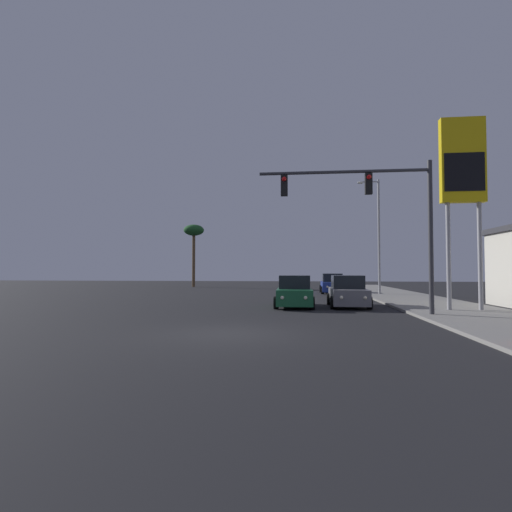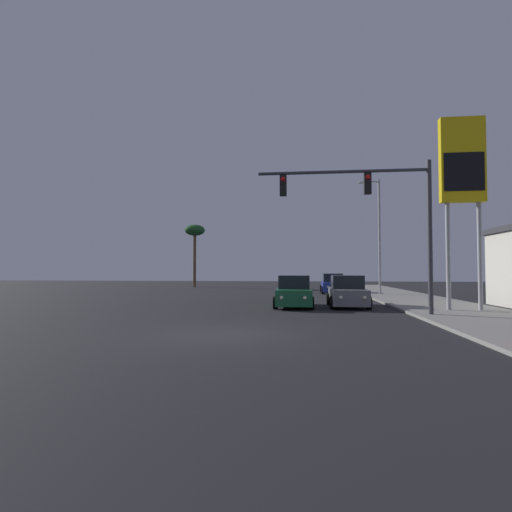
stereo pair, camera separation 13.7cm
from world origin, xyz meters
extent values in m
plane|color=black|center=(0.00, 0.00, 0.00)|extent=(120.00, 120.00, 0.00)
cube|color=gray|center=(9.50, 10.00, 0.06)|extent=(5.00, 60.00, 0.12)
cube|color=navy|center=(4.98, 22.44, 0.58)|extent=(1.85, 4.22, 0.80)
cube|color=black|center=(4.98, 22.59, 1.33)|extent=(1.62, 2.02, 0.70)
cylinder|color=black|center=(4.08, 21.14, 0.32)|extent=(0.24, 0.64, 0.64)
cylinder|color=black|center=(5.88, 21.14, 0.32)|extent=(0.24, 0.64, 0.64)
cylinder|color=black|center=(4.08, 23.74, 0.32)|extent=(0.24, 0.64, 0.64)
cylinder|color=black|center=(5.88, 23.74, 0.32)|extent=(0.24, 0.64, 0.64)
sphere|color=#F2EACC|center=(4.42, 20.32, 0.63)|extent=(0.18, 0.18, 0.18)
sphere|color=#F2EACC|center=(5.54, 20.32, 0.63)|extent=(0.18, 0.18, 0.18)
cube|color=#195933|center=(1.91, 9.25, 0.58)|extent=(1.86, 4.23, 0.80)
cube|color=black|center=(1.91, 9.40, 1.33)|extent=(1.63, 2.02, 0.70)
cylinder|color=black|center=(1.01, 7.95, 0.32)|extent=(0.24, 0.64, 0.64)
cylinder|color=black|center=(2.81, 7.95, 0.32)|extent=(0.24, 0.64, 0.64)
cylinder|color=black|center=(1.01, 10.55, 0.32)|extent=(0.24, 0.64, 0.64)
cylinder|color=black|center=(2.81, 10.55, 0.32)|extent=(0.24, 0.64, 0.64)
sphere|color=#F2EACC|center=(1.36, 7.13, 0.63)|extent=(0.18, 0.18, 0.18)
sphere|color=#F2EACC|center=(2.47, 7.13, 0.63)|extent=(0.18, 0.18, 0.18)
cube|color=slate|center=(4.76, 9.62, 0.58)|extent=(1.86, 4.22, 0.80)
cube|color=black|center=(4.76, 9.77, 1.33)|extent=(1.63, 2.02, 0.70)
cylinder|color=black|center=(3.86, 8.32, 0.32)|extent=(0.24, 0.64, 0.64)
cylinder|color=black|center=(5.66, 8.32, 0.32)|extent=(0.24, 0.64, 0.64)
cylinder|color=black|center=(3.86, 10.92, 0.32)|extent=(0.24, 0.64, 0.64)
cylinder|color=black|center=(5.66, 10.92, 0.32)|extent=(0.24, 0.64, 0.64)
sphere|color=#F2EACC|center=(4.20, 7.50, 0.63)|extent=(0.18, 0.18, 0.18)
sphere|color=#F2EACC|center=(5.32, 7.50, 0.63)|extent=(0.18, 0.18, 0.18)
cylinder|color=#38383D|center=(7.69, 5.28, 3.37)|extent=(0.20, 0.20, 6.50)
cylinder|color=#38383D|center=(4.07, 5.28, 6.22)|extent=(7.25, 0.14, 0.14)
cube|color=black|center=(5.16, 5.28, 5.67)|extent=(0.30, 0.24, 0.90)
sphere|color=red|center=(5.16, 5.14, 5.94)|extent=(0.20, 0.20, 0.20)
cube|color=black|center=(1.53, 5.28, 5.67)|extent=(0.30, 0.24, 0.90)
sphere|color=red|center=(1.53, 5.14, 5.94)|extent=(0.20, 0.20, 0.20)
cylinder|color=#99999E|center=(8.43, 19.97, 4.62)|extent=(0.18, 0.18, 9.00)
cylinder|color=#99999E|center=(7.73, 19.97, 8.97)|extent=(1.40, 0.10, 0.10)
ellipsoid|color=silver|center=(7.03, 19.97, 8.92)|extent=(0.50, 0.24, 0.20)
cylinder|color=#99999E|center=(9.12, 7.30, 2.62)|extent=(0.20, 0.20, 5.00)
cylinder|color=#99999E|center=(10.52, 7.30, 2.62)|extent=(0.20, 0.20, 5.00)
cube|color=yellow|center=(9.82, 7.30, 7.12)|extent=(2.00, 0.40, 4.00)
cube|color=black|center=(9.82, 7.09, 6.52)|extent=(1.80, 0.03, 1.80)
cylinder|color=brown|center=(-10.27, 34.00, 3.13)|extent=(0.36, 0.36, 6.26)
ellipsoid|color=#1E5123|center=(-10.27, 34.00, 6.74)|extent=(2.40, 2.40, 1.32)
camera|label=1|loc=(2.17, -12.17, 1.95)|focal=28.00mm
camera|label=2|loc=(2.31, -12.15, 1.95)|focal=28.00mm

